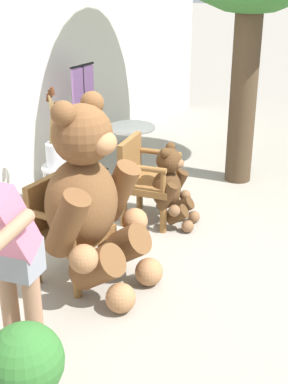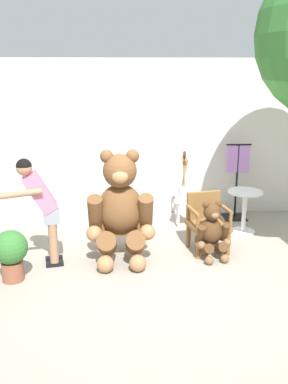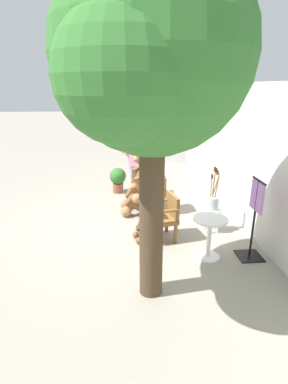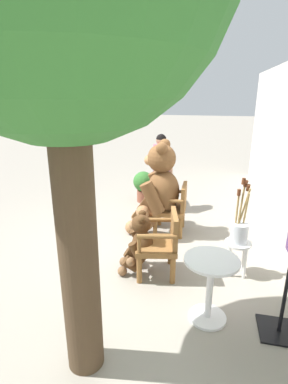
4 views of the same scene
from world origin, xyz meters
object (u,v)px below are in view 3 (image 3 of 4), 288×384
teddy_bear_large (144,180)px  round_side_table (209,234)px  white_stool (212,215)px  clothing_display_stand (254,218)px  patio_tree (148,61)px  wooden_chair_left (156,193)px  brush_bucket (213,201)px  potted_plant (118,178)px  person_visitor (135,162)px  teddy_bear_small (149,219)px  wooden_chair_right (164,216)px

teddy_bear_large → round_side_table: (2.02, 0.91, -0.33)m
white_stool → clothing_display_stand: 1.12m
white_stool → patio_tree: bearing=-38.2°
wooden_chair_left → brush_bucket: (1.07, 0.98, 0.18)m
brush_bucket → round_side_table: (0.95, -0.34, -0.20)m
teddy_bear_large → potted_plant: bearing=-157.6°
person_visitor → brush_bucket: 2.55m
brush_bucket → teddy_bear_small: bearing=-79.7°
teddy_bear_large → brush_bucket: (1.07, 1.25, -0.13)m
wooden_chair_left → person_visitor: 1.21m
wooden_chair_left → patio_tree: (2.91, -0.47, 2.51)m
teddy_bear_small → wooden_chair_left: bearing=167.6°
teddy_bear_small → patio_tree: 3.03m
teddy_bear_large → round_side_table: bearing=24.1°
round_side_table → patio_tree: bearing=-51.2°
round_side_table → potted_plant: bearing=-156.6°
teddy_bear_large → patio_tree: (2.91, -0.20, 2.20)m
round_side_table → brush_bucket: bearing=160.2°
wooden_chair_left → wooden_chair_right: (1.28, -0.00, 0.00)m
round_side_table → person_visitor: bearing=-161.4°
wooden_chair_left → teddy_bear_large: (0.00, -0.27, 0.31)m
patio_tree → clothing_display_stand: 3.02m
person_visitor → potted_plant: 0.76m
teddy_bear_large → white_stool: size_ratio=3.44×
wooden_chair_right → potted_plant: bearing=-162.5°
white_stool → round_side_table: (0.95, -0.34, 0.09)m
teddy_bear_large → person_visitor: 1.07m
brush_bucket → round_side_table: brush_bucket is taller
person_visitor → patio_tree: 4.47m
wooden_chair_left → round_side_table: bearing=17.5°
teddy_bear_small → potted_plant: size_ratio=1.24×
wooden_chair_left → clothing_display_stand: (2.06, 1.35, 0.26)m
round_side_table → patio_tree: 2.90m
wooden_chair_left → clothing_display_stand: bearing=33.2°
brush_bucket → clothing_display_stand: clothing_display_stand is taller
teddy_bear_large → potted_plant: size_ratio=2.33×
person_visitor → white_stool: bearing=33.0°
person_visitor → teddy_bear_small: bearing=2.7°
wooden_chair_right → round_side_table: size_ratio=1.19×
brush_bucket → clothing_display_stand: (0.99, 0.37, 0.08)m
person_visitor → round_side_table: 3.28m
patio_tree → potted_plant: 5.04m
wooden_chair_left → wooden_chair_right: 1.28m
wooden_chair_left → teddy_bear_large: bearing=-89.5°
teddy_bear_large → patio_tree: 3.65m
teddy_bear_large → potted_plant: (-1.40, -0.58, -0.38)m
brush_bucket → potted_plant: size_ratio=1.27×
wooden_chair_left → teddy_bear_large: 0.41m
wooden_chair_left → potted_plant: wooden_chair_left is taller
potted_plant → person_visitor: bearing=52.3°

